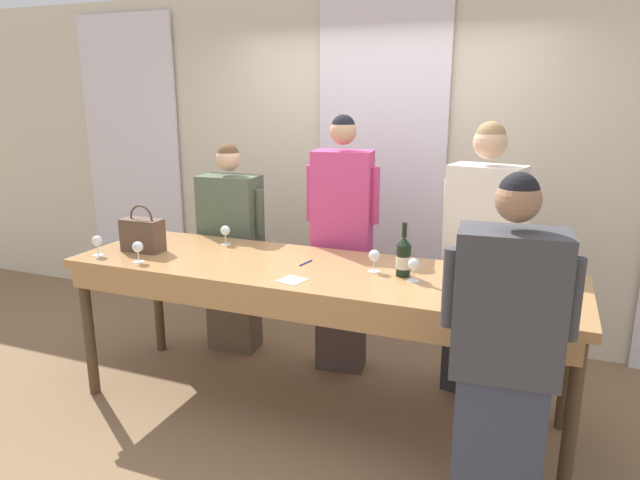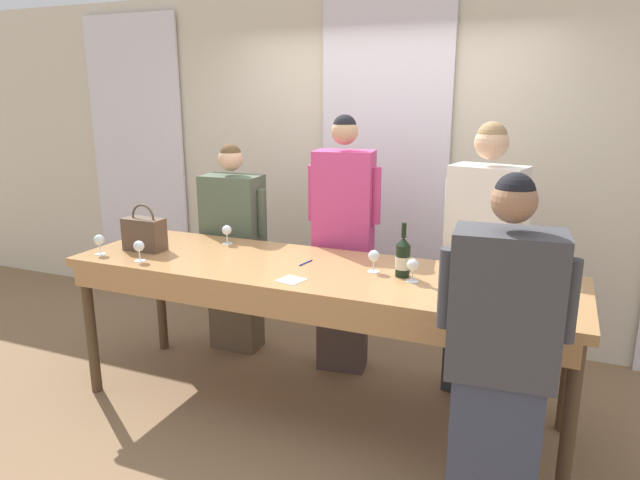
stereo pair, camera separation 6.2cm
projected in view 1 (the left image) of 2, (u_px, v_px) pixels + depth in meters
The scene contains 19 objects.
ground_plane at pixel (315, 409), 3.69m from camera, with size 18.00×18.00×0.00m, color #846647.
wall_back at pixel (383, 166), 4.67m from camera, with size 12.00×0.06×2.80m.
curtain_panel_left at pixel (133, 161), 5.51m from camera, with size 1.05×0.03×2.69m.
curtain_panel_center at pixel (380, 174), 4.62m from camera, with size 1.05×0.03×2.69m.
tasting_bar at pixel (313, 281), 3.45m from camera, with size 3.10×0.88×0.96m.
wine_bottle at pixel (404, 257), 3.26m from camera, with size 0.09×0.09×0.32m.
handbag at pixel (143, 234), 3.78m from camera, with size 0.28×0.13×0.31m.
wine_glass_front_left at pixel (97, 242), 3.68m from camera, with size 0.07×0.07×0.13m.
wine_glass_front_mid at pixel (499, 270), 3.08m from camera, with size 0.07×0.07×0.13m.
wine_glass_front_right at pixel (414, 265), 3.18m from camera, with size 0.07×0.07×0.13m.
wine_glass_center_left at pixel (374, 257), 3.35m from camera, with size 0.07×0.07×0.13m.
wine_glass_center_mid at pixel (138, 248), 3.53m from camera, with size 0.07×0.07×0.13m.
wine_glass_center_right at pixel (225, 231), 3.95m from camera, with size 0.07×0.07×0.13m.
napkin at pixel (292, 280), 3.21m from camera, with size 0.16×0.16×0.00m.
pen at pixel (306, 263), 3.53m from camera, with size 0.03×0.14×0.01m.
guest_olive_jacket at pixel (232, 250), 4.39m from camera, with size 0.56×0.29×1.62m.
guest_pink_top at pixel (342, 245), 4.03m from camera, with size 0.52×0.30×1.84m.
guest_cream_sweater at pixel (481, 262), 3.69m from camera, with size 0.56×0.36×1.82m.
host_pouring at pixel (504, 366), 2.47m from camera, with size 0.56×0.31×1.68m.
Camera 1 is at (1.25, -3.05, 1.99)m, focal length 32.00 mm.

